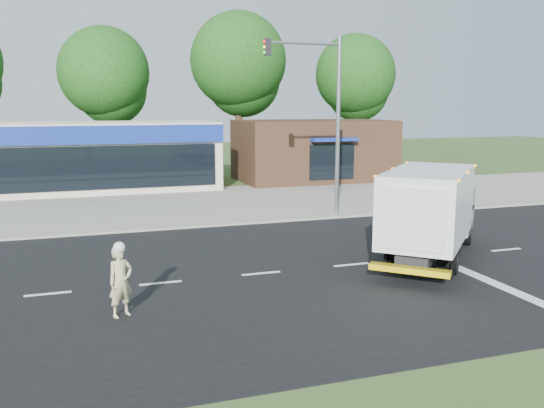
# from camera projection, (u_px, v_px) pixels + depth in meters

# --- Properties ---
(ground) EXTENTS (120.00, 120.00, 0.00)m
(ground) POSITION_uv_depth(u_px,v_px,m) (351.00, 265.00, 18.24)
(ground) COLOR #385123
(ground) RESTS_ON ground
(road_asphalt) EXTENTS (60.00, 14.00, 0.02)m
(road_asphalt) POSITION_uv_depth(u_px,v_px,m) (351.00, 265.00, 18.24)
(road_asphalt) COLOR black
(road_asphalt) RESTS_ON ground
(sidewalk) EXTENTS (60.00, 2.40, 0.12)m
(sidewalk) POSITION_uv_depth(u_px,v_px,m) (270.00, 216.00, 25.89)
(sidewalk) COLOR gray
(sidewalk) RESTS_ON ground
(parking_apron) EXTENTS (60.00, 9.00, 0.02)m
(parking_apron) POSITION_uv_depth(u_px,v_px,m) (236.00, 198.00, 31.32)
(parking_apron) COLOR gray
(parking_apron) RESTS_ON ground
(lane_markings) EXTENTS (55.20, 7.00, 0.01)m
(lane_markings) POSITION_uv_depth(u_px,v_px,m) (411.00, 272.00, 17.40)
(lane_markings) COLOR silver
(lane_markings) RESTS_ON road_asphalt
(ems_box_truck) EXTENTS (6.27, 6.47, 3.06)m
(ems_box_truck) POSITION_uv_depth(u_px,v_px,m) (432.00, 207.00, 18.62)
(ems_box_truck) COLOR black
(ems_box_truck) RESTS_ON ground
(emergency_worker) EXTENTS (0.75, 0.65, 1.84)m
(emergency_worker) POSITION_uv_depth(u_px,v_px,m) (121.00, 280.00, 13.68)
(emergency_worker) COLOR #C4B983
(emergency_worker) RESTS_ON ground
(retail_strip_mall) EXTENTS (18.00, 6.20, 4.00)m
(retail_strip_mall) POSITION_uv_depth(u_px,v_px,m) (61.00, 157.00, 33.70)
(retail_strip_mall) COLOR beige
(retail_strip_mall) RESTS_ON ground
(brown_storefront) EXTENTS (10.00, 6.70, 4.00)m
(brown_storefront) POSITION_uv_depth(u_px,v_px,m) (313.00, 150.00, 38.76)
(brown_storefront) COLOR #382316
(brown_storefront) RESTS_ON ground
(traffic_signal_pole) EXTENTS (3.51, 0.25, 8.00)m
(traffic_signal_pole) POSITION_uv_depth(u_px,v_px,m) (325.00, 107.00, 25.24)
(traffic_signal_pole) COLOR gray
(traffic_signal_pole) RESTS_ON ground
(background_trees) EXTENTS (36.77, 7.39, 12.10)m
(background_trees) POSITION_uv_depth(u_px,v_px,m) (175.00, 73.00, 43.03)
(background_trees) COLOR #332114
(background_trees) RESTS_ON ground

